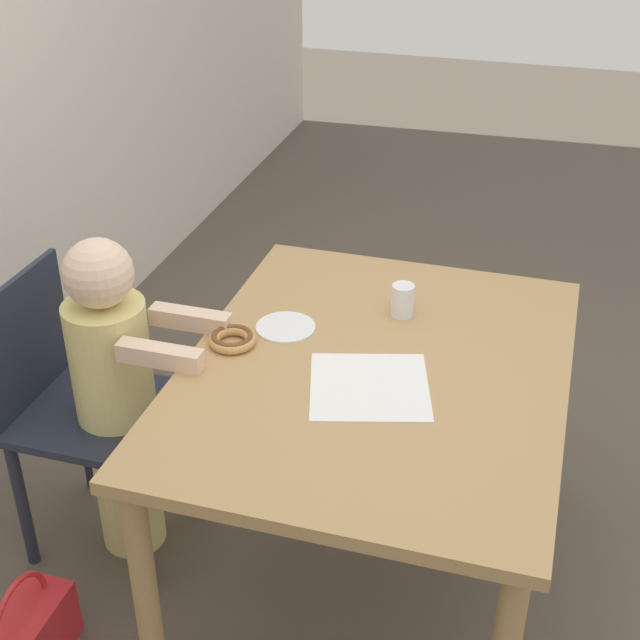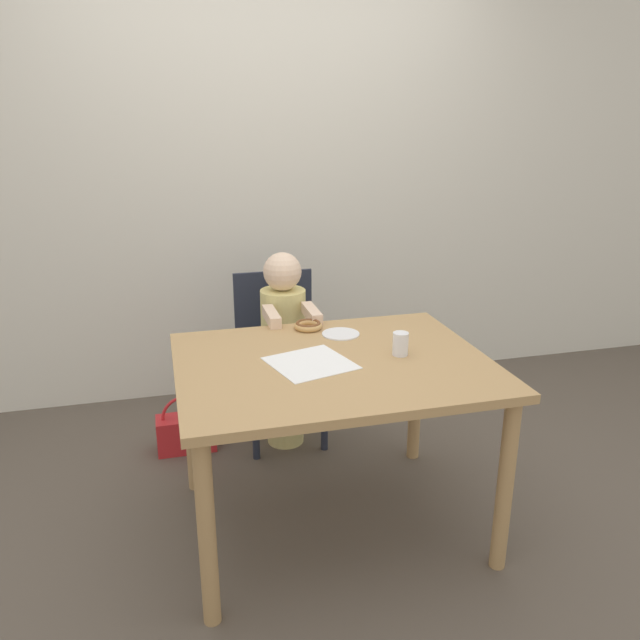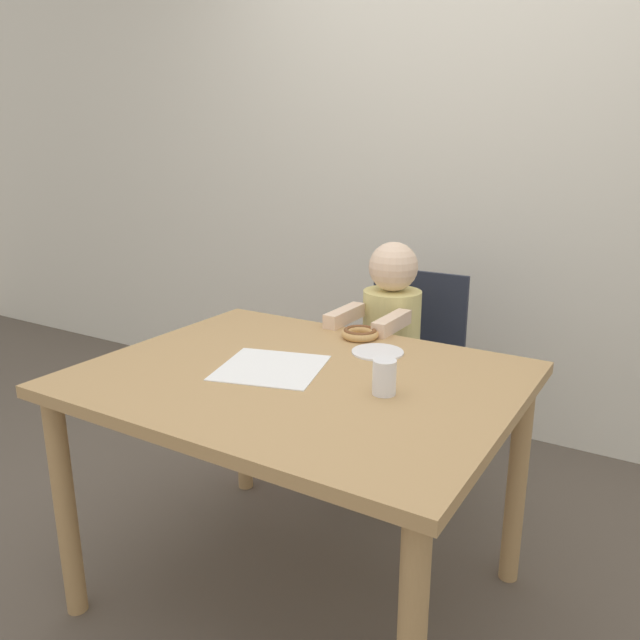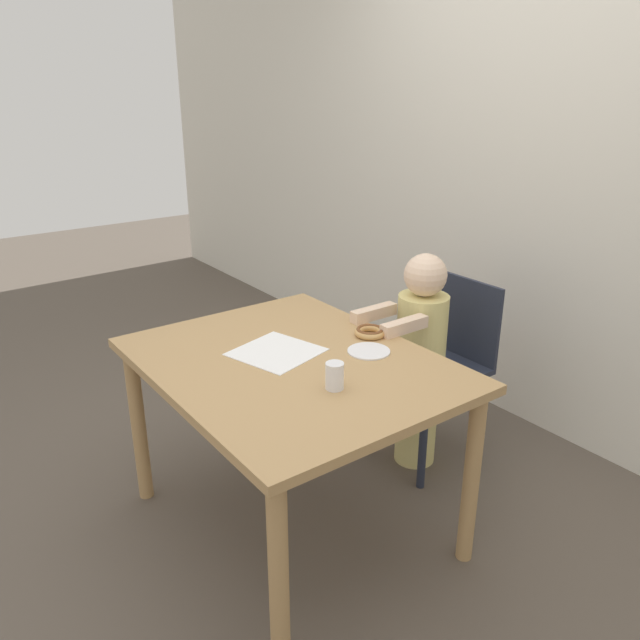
# 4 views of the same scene
# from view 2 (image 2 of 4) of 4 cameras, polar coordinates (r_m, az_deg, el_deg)

# --- Properties ---
(ground_plane) EXTENTS (12.00, 12.00, 0.00)m
(ground_plane) POSITION_cam_2_polar(r_m,az_deg,el_deg) (2.76, 1.09, -18.01)
(ground_plane) COLOR brown
(wall_back) EXTENTS (8.00, 0.05, 2.50)m
(wall_back) POSITION_cam_2_polar(r_m,az_deg,el_deg) (3.69, -5.18, 12.27)
(wall_back) COLOR silver
(wall_back) RESTS_ON ground_plane
(dining_table) EXTENTS (1.19, 0.95, 0.74)m
(dining_table) POSITION_cam_2_polar(r_m,az_deg,el_deg) (2.44, 1.18, -5.74)
(dining_table) COLOR tan
(dining_table) RESTS_ON ground_plane
(chair) EXTENTS (0.42, 0.44, 0.85)m
(chair) POSITION_cam_2_polar(r_m,az_deg,el_deg) (3.25, -3.72, -2.83)
(chair) COLOR #232838
(chair) RESTS_ON ground_plane
(child_figure) EXTENTS (0.24, 0.43, 1.01)m
(child_figure) POSITION_cam_2_polar(r_m,az_deg,el_deg) (3.12, -3.31, -2.55)
(child_figure) COLOR #E0D17F
(child_figure) RESTS_ON ground_plane
(donut) EXTENTS (0.12, 0.12, 0.03)m
(donut) POSITION_cam_2_polar(r_m,az_deg,el_deg) (2.74, -1.09, -0.47)
(donut) COLOR tan
(donut) RESTS_ON dining_table
(napkin) EXTENTS (0.35, 0.35, 0.00)m
(napkin) POSITION_cam_2_polar(r_m,az_deg,el_deg) (2.37, -0.88, -3.96)
(napkin) COLOR white
(napkin) RESTS_ON dining_table
(handbag) EXTENTS (0.29, 0.14, 0.30)m
(handbag) POSITION_cam_2_polar(r_m,az_deg,el_deg) (3.29, -12.13, -9.93)
(handbag) COLOR red
(handbag) RESTS_ON ground_plane
(cup) EXTENTS (0.06, 0.06, 0.09)m
(cup) POSITION_cam_2_polar(r_m,az_deg,el_deg) (2.46, 7.37, -2.17)
(cup) COLOR white
(cup) RESTS_ON dining_table
(plate) EXTENTS (0.16, 0.16, 0.01)m
(plate) POSITION_cam_2_polar(r_m,az_deg,el_deg) (2.68, 1.91, -1.28)
(plate) COLOR white
(plate) RESTS_ON dining_table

